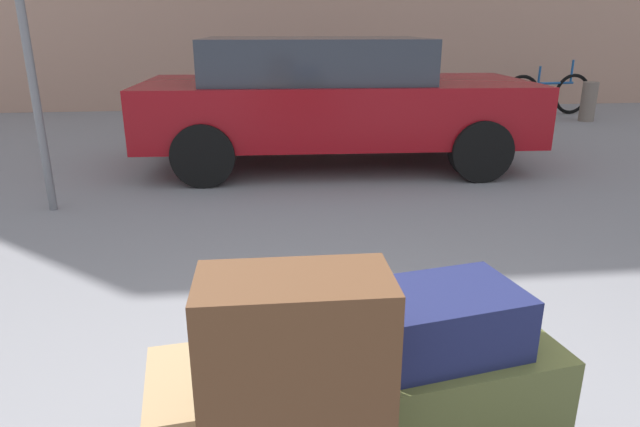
% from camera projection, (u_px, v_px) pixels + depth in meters
% --- Properties ---
extents(duffel_bag_olive_rear_left, '(0.72, 0.46, 0.34)m').
position_uv_depth(duffel_bag_olive_rear_left, '(439.00, 398.00, 1.64)').
color(duffel_bag_olive_rear_left, '#4C5128').
rests_on(duffel_bag_olive_rear_left, luggage_cart).
extents(suitcase_tan_center, '(0.62, 0.45, 0.28)m').
position_uv_depth(suitcase_tan_center, '(251.00, 410.00, 1.63)').
color(suitcase_tan_center, '#9E7F56').
rests_on(suitcase_tan_center, luggage_cart).
extents(suitcase_brown_front_right, '(0.43, 0.23, 0.71)m').
position_uv_depth(suitcase_brown_front_right, '(296.00, 415.00, 1.29)').
color(suitcase_brown_front_right, '#51331E').
rests_on(suitcase_brown_front_right, luggage_cart).
extents(duffel_bag_navy_topmost_pile, '(0.46, 0.36, 0.18)m').
position_uv_depth(duffel_bag_navy_topmost_pile, '(445.00, 319.00, 1.55)').
color(duffel_bag_navy_topmost_pile, '#191E47').
rests_on(duffel_bag_navy_topmost_pile, duffel_bag_olive_rear_left).
extents(parked_car, '(4.37, 2.06, 1.42)m').
position_uv_depth(parked_car, '(331.00, 99.00, 6.29)').
color(parked_car, maroon).
rests_on(parked_car, ground_plane).
extents(bicycle_leaning, '(1.75, 0.27, 0.96)m').
position_uv_depth(bicycle_leaning, '(547.00, 94.00, 9.95)').
color(bicycle_leaning, black).
rests_on(bicycle_leaning, ground_plane).
extents(bollard_kerb_near, '(0.25, 0.25, 0.65)m').
position_uv_depth(bollard_kerb_near, '(443.00, 104.00, 9.05)').
color(bollard_kerb_near, '#72665B').
rests_on(bollard_kerb_near, ground_plane).
extents(bollard_kerb_mid, '(0.25, 0.25, 0.65)m').
position_uv_depth(bollard_kerb_mid, '(528.00, 103.00, 9.21)').
color(bollard_kerb_mid, '#72665B').
rests_on(bollard_kerb_mid, ground_plane).
extents(bollard_kerb_far, '(0.25, 0.25, 0.65)m').
position_uv_depth(bollard_kerb_far, '(588.00, 102.00, 9.32)').
color(bollard_kerb_far, '#72665B').
rests_on(bollard_kerb_far, ground_plane).
extents(no_parking_sign, '(0.50, 0.09, 2.56)m').
position_uv_depth(no_parking_sign, '(23.00, 22.00, 4.41)').
color(no_parking_sign, slate).
rests_on(no_parking_sign, ground_plane).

